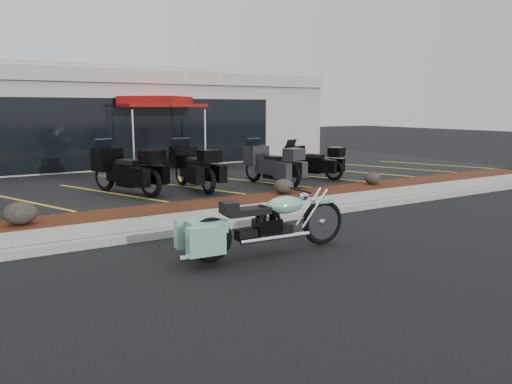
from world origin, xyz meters
TOP-DOWN VIEW (x-y plane):
  - ground at (0.00, 0.00)m, footprint 90.00×90.00m
  - curb at (0.00, 0.90)m, footprint 24.00×0.25m
  - sidewalk at (0.00, 1.60)m, footprint 24.00×1.20m
  - mulch_bed at (0.00, 2.80)m, footprint 24.00×1.20m
  - upper_lot at (0.00, 8.20)m, footprint 26.00×9.60m
  - dealership_building at (0.00, 14.47)m, footprint 18.00×8.16m
  - boulder_left at (-4.73, 2.71)m, footprint 0.64×0.53m
  - boulder_mid at (1.77, 2.99)m, footprint 0.56×0.47m
  - boulder_right at (5.02, 2.97)m, footprint 0.53×0.44m
  - hero_cruiser at (-0.23, -1.13)m, footprint 3.11×0.97m
  - touring_black_front at (-2.21, 5.98)m, footprint 1.89×2.68m
  - touring_black_mid at (-0.01, 5.74)m, footprint 0.95×2.45m
  - touring_grey at (2.24, 5.34)m, footprint 1.26×2.47m
  - touring_black_rear at (3.92, 5.65)m, footprint 1.63×2.32m
  - traffic_cone at (0.07, 7.70)m, footprint 0.35×0.35m
  - popup_canopy at (0.94, 10.26)m, footprint 3.82×3.82m

SIDE VIEW (x-z plane):
  - ground at x=0.00m, z-range 0.00..0.00m
  - curb at x=0.00m, z-range 0.00..0.15m
  - sidewalk at x=0.00m, z-range 0.00..0.15m
  - upper_lot at x=0.00m, z-range 0.00..0.15m
  - mulch_bed at x=0.00m, z-range 0.00..0.16m
  - boulder_right at x=5.02m, z-range 0.16..0.53m
  - boulder_mid at x=1.77m, z-range 0.16..0.56m
  - boulder_left at x=-4.73m, z-range 0.16..0.61m
  - traffic_cone at x=0.07m, z-range 0.15..0.63m
  - hero_cruiser at x=-0.23m, z-range 0.00..1.08m
  - touring_black_rear at x=3.92m, z-range 0.15..1.41m
  - touring_grey at x=2.24m, z-range 0.15..1.52m
  - touring_black_mid at x=-0.01m, z-range 0.15..1.58m
  - touring_black_front at x=-2.21m, z-range 0.15..1.61m
  - dealership_building at x=0.00m, z-range 0.01..4.01m
  - popup_canopy at x=0.94m, z-range 1.26..3.98m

